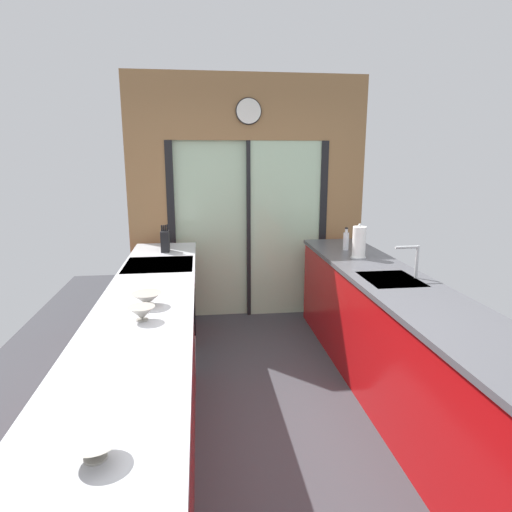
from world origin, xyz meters
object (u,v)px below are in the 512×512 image
mixing_bowl_near (95,449)px  soap_bottle (346,241)px  paper_towel_roll (359,243)px  oven_range (162,315)px  mixing_bowl_mid (142,313)px  knife_block (165,241)px  mixing_bowl_far (147,299)px

mixing_bowl_near → soap_bottle: size_ratio=0.72×
paper_towel_roll → oven_range: bearing=-179.7°
mixing_bowl_mid → paper_towel_roll: size_ratio=0.48×
paper_towel_roll → mixing_bowl_mid: bearing=-142.7°
mixing_bowl_mid → knife_block: knife_block is taller
oven_range → mixing_bowl_near: 2.58m
mixing_bowl_near → soap_bottle: 3.40m
mixing_bowl_far → mixing_bowl_near: bearing=-90.0°
mixing_bowl_far → soap_bottle: bearing=39.3°
mixing_bowl_mid → soap_bottle: bearing=43.9°
mixing_bowl_far → knife_block: 1.61m
soap_bottle → knife_block: bearing=175.0°
paper_towel_roll → soap_bottle: bearing=90.0°
mixing_bowl_near → soap_bottle: bearing=58.5°
knife_block → paper_towel_roll: paper_towel_roll is taller
mixing_bowl_near → mixing_bowl_far: (0.00, 1.44, 0.01)m
paper_towel_roll → mixing_bowl_far: bearing=-148.3°
oven_range → mixing_bowl_mid: bearing=-89.2°
oven_range → soap_bottle: 1.92m
soap_bottle → paper_towel_roll: 0.36m
oven_range → soap_bottle: bearing=11.6°
mixing_bowl_near → mixing_bowl_far: size_ratio=0.85×
mixing_bowl_near → mixing_bowl_far: 1.44m
mixing_bowl_mid → mixing_bowl_far: (0.00, 0.26, -0.00)m
oven_range → soap_bottle: (1.80, 0.37, 0.56)m
oven_range → paper_towel_roll: (1.80, 0.01, 0.61)m
knife_block → soap_bottle: knife_block is taller
knife_block → oven_range: bearing=-92.0°
mixing_bowl_far → soap_bottle: size_ratio=0.85×
mixing_bowl_near → mixing_bowl_mid: mixing_bowl_mid is taller
mixing_bowl_mid → soap_bottle: 2.47m
mixing_bowl_far → mixing_bowl_mid: bearing=-90.0°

